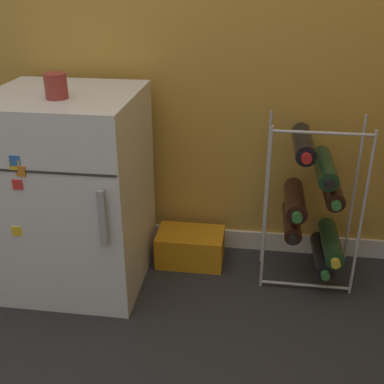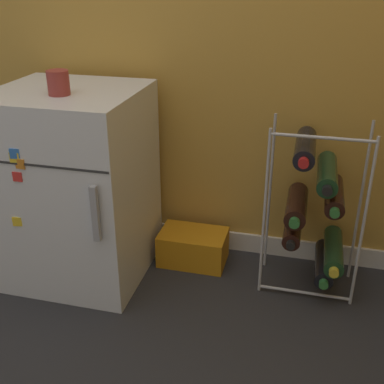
% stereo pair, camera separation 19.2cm
% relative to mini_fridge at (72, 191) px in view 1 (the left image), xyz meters
% --- Properties ---
extents(ground_plane, '(14.00, 14.00, 0.00)m').
position_rel_mini_fridge_xyz_m(ground_plane, '(0.50, -0.26, -0.40)').
color(ground_plane, '#28282B').
extents(mini_fridge, '(0.56, 0.55, 0.80)m').
position_rel_mini_fridge_xyz_m(mini_fridge, '(0.00, 0.00, 0.00)').
color(mini_fridge, silver).
rests_on(mini_fridge, ground_plane).
extents(wine_rack, '(0.37, 0.32, 0.70)m').
position_rel_mini_fridge_xyz_m(wine_rack, '(0.97, 0.11, -0.04)').
color(wine_rack, '#B2B2B7').
rests_on(wine_rack, ground_plane).
extents(soda_box, '(0.29, 0.19, 0.15)m').
position_rel_mini_fridge_xyz_m(soda_box, '(0.46, 0.16, -0.32)').
color(soda_box, orange).
rests_on(soda_box, ground_plane).
extents(fridge_top_cup, '(0.08, 0.08, 0.09)m').
position_rel_mini_fridge_xyz_m(fridge_top_cup, '(0.02, -0.08, 0.44)').
color(fridge_top_cup, maroon).
rests_on(fridge_top_cup, mini_fridge).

